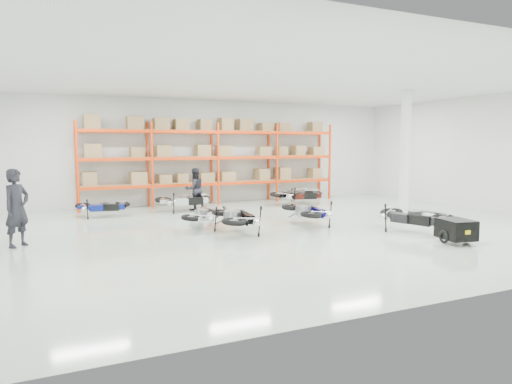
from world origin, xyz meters
name	(u,v)px	position (x,y,z in m)	size (l,w,h in m)	color
room	(284,155)	(0.00, 0.00, 2.25)	(18.00, 18.00, 18.00)	#B0C5B1
pallet_rack	(215,152)	(0.00, 6.45, 2.26)	(11.28, 0.98, 3.62)	#EF3C0C
structural_column	(405,154)	(5.20, 0.50, 2.25)	(0.25, 0.25, 4.50)	white
moto_blue_centre	(308,208)	(0.88, 0.02, 0.59)	(0.86, 1.93, 1.18)	#0B0854
moto_silver_left	(204,211)	(-2.23, 0.99, 0.53)	(0.77, 1.72, 1.05)	silver
moto_black_far_left	(236,213)	(-1.67, -0.28, 0.61)	(0.89, 2.00, 1.22)	black
moto_touring_right	(412,212)	(3.13, -2.18, 0.60)	(0.87, 1.96, 1.20)	black
trailer	(456,230)	(3.13, -3.78, 0.37)	(0.85, 1.53, 0.62)	black
moto_back_a	(102,203)	(-4.90, 4.52, 0.50)	(0.72, 1.62, 0.99)	navy
moto_back_b	(184,197)	(-1.88, 4.65, 0.56)	(0.82, 1.85, 1.13)	silver
moto_back_c	(294,191)	(2.97, 4.69, 0.57)	(0.83, 1.87, 1.15)	black
moto_back_d	(300,192)	(3.15, 4.51, 0.55)	(0.80, 1.80, 1.10)	#3A0F0B
person_left	(17,208)	(-7.32, 0.46, 0.99)	(0.72, 0.47, 1.98)	black
person_back	(195,189)	(-1.39, 4.86, 0.83)	(0.81, 0.63, 1.66)	black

